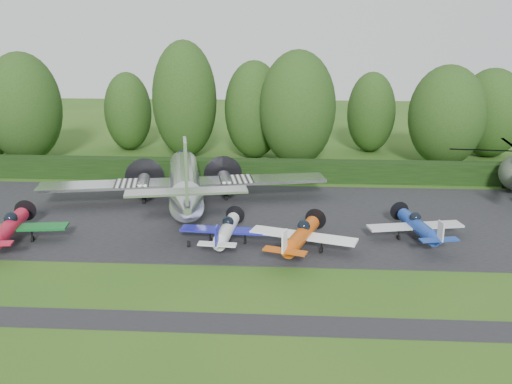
# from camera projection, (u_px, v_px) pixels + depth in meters

# --- Properties ---
(ground) EXTENTS (160.00, 160.00, 0.00)m
(ground) POSITION_uv_depth(u_px,v_px,m) (240.00, 273.00, 34.17)
(ground) COLOR #245016
(ground) RESTS_ON ground
(apron) EXTENTS (70.00, 18.00, 0.01)m
(apron) POSITION_uv_depth(u_px,v_px,m) (251.00, 218.00, 43.74)
(apron) COLOR black
(apron) RESTS_ON ground
(taxiway_verge) EXTENTS (70.00, 2.00, 0.00)m
(taxiway_verge) POSITION_uv_depth(u_px,v_px,m) (229.00, 324.00, 28.43)
(taxiway_verge) COLOR black
(taxiway_verge) RESTS_ON ground
(hedgerow) EXTENTS (90.00, 1.60, 2.00)m
(hedgerow) POSITION_uv_depth(u_px,v_px,m) (259.00, 180.00, 54.26)
(hedgerow) COLOR black
(hedgerow) RESTS_ON ground
(transport_plane) EXTENTS (23.55, 18.06, 7.55)m
(transport_plane) POSITION_uv_depth(u_px,v_px,m) (184.00, 182.00, 45.76)
(transport_plane) COLOR silver
(transport_plane) RESTS_ON ground
(light_plane_red) EXTENTS (7.44, 7.83, 2.86)m
(light_plane_red) POSITION_uv_depth(u_px,v_px,m) (9.00, 228.00, 38.31)
(light_plane_red) COLOR red
(light_plane_red) RESTS_ON ground
(light_plane_white) EXTENTS (6.48, 6.82, 2.49)m
(light_plane_white) POSITION_uv_depth(u_px,v_px,m) (227.00, 230.00, 38.28)
(light_plane_white) COLOR silver
(light_plane_white) RESTS_ON ground
(light_plane_orange) EXTENTS (7.11, 7.47, 2.73)m
(light_plane_orange) POSITION_uv_depth(u_px,v_px,m) (301.00, 236.00, 37.03)
(light_plane_orange) COLOR #C0480B
(light_plane_orange) RESTS_ON ground
(light_plane_blue) EXTENTS (6.66, 7.01, 2.56)m
(light_plane_blue) POSITION_uv_depth(u_px,v_px,m) (418.00, 226.00, 38.99)
(light_plane_blue) COLOR navy
(light_plane_blue) RESTS_ON ground
(tree_0) EXTENTS (7.04, 7.04, 12.74)m
(tree_0) POSITION_uv_depth(u_px,v_px,m) (185.00, 100.00, 62.23)
(tree_0) COLOR black
(tree_0) RESTS_ON ground
(tree_1) EXTENTS (7.95, 7.95, 11.62)m
(tree_1) POSITION_uv_depth(u_px,v_px,m) (23.00, 108.00, 60.21)
(tree_1) COLOR black
(tree_1) RESTS_ON ground
(tree_2) EXTENTS (7.88, 7.88, 11.90)m
(tree_2) POSITION_uv_depth(u_px,v_px,m) (298.00, 108.00, 58.71)
(tree_2) COLOR black
(tree_2) RESTS_ON ground
(tree_4) EXTENTS (6.47, 6.47, 10.62)m
(tree_4) POSITION_uv_depth(u_px,v_px,m) (254.00, 110.00, 62.07)
(tree_4) COLOR black
(tree_4) RESTS_ON ground
(tree_5) EXTENTS (7.39, 7.39, 9.78)m
(tree_5) POSITION_uv_depth(u_px,v_px,m) (491.00, 113.00, 62.70)
(tree_5) COLOR black
(tree_5) RESTS_ON ground
(tree_6) EXTENTS (5.48, 5.48, 9.16)m
(tree_6) POSITION_uv_depth(u_px,v_px,m) (371.00, 112.00, 65.18)
(tree_6) COLOR black
(tree_6) RESTS_ON ground
(tree_7) EXTENTS (5.40, 5.40, 9.05)m
(tree_7) POSITION_uv_depth(u_px,v_px,m) (128.00, 112.00, 66.19)
(tree_7) COLOR black
(tree_7) RESTS_ON ground
(tree_8) EXTENTS (7.78, 7.78, 10.44)m
(tree_8) POSITION_uv_depth(u_px,v_px,m) (447.00, 116.00, 58.49)
(tree_8) COLOR black
(tree_8) RESTS_ON ground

